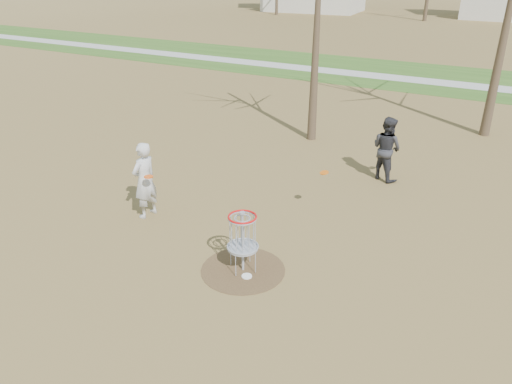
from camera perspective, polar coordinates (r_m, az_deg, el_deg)
ground at (r=10.74m, az=-1.49°, el=-8.90°), size 160.00×160.00×0.00m
green_band at (r=29.64m, az=19.65°, el=12.18°), size 160.00×8.00×0.01m
footpath at (r=28.67m, az=19.28°, el=11.84°), size 160.00×1.50×0.01m
dirt_circle at (r=10.74m, az=-1.49°, el=-8.87°), size 1.80×1.80×0.01m
player_standing at (r=12.73m, az=-12.62°, el=1.31°), size 0.54×0.76×1.98m
player_throwing at (r=15.12m, az=14.69°, el=4.84°), size 1.14×1.04×1.91m
disc_grounded at (r=10.52m, az=-1.06°, el=-9.59°), size 0.22×0.22×0.02m
discs_in_play at (r=12.19m, az=-1.61°, el=2.01°), size 3.78×2.63×0.12m
disc_golf_basket at (r=10.25m, az=-1.55°, el=-4.67°), size 0.64×0.64×1.35m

